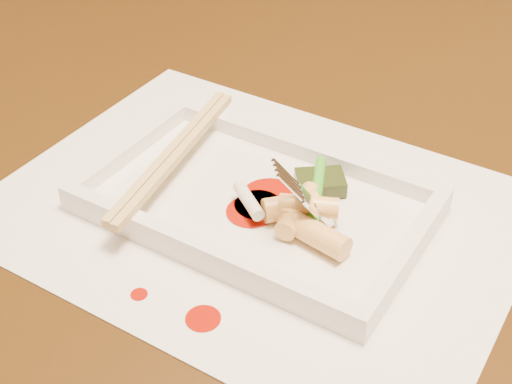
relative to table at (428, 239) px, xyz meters
The scene contains 23 objects.
table is the anchor object (origin of this frame).
placemat 0.21m from the table, 122.23° to the right, with size 0.40×0.30×0.00m, color white.
sauce_splatter_a 0.30m from the table, 104.18° to the right, with size 0.02×0.02×0.00m, color #A11304.
sauce_splatter_b 0.32m from the table, 113.22° to the right, with size 0.01×0.01×0.00m, color #A11304.
plate_base 0.21m from the table, 122.23° to the right, with size 0.26×0.16×0.01m, color white.
plate_rim_far 0.17m from the table, 140.12° to the right, with size 0.26×0.01×0.01m, color white.
plate_rim_near 0.28m from the table, 113.17° to the right, with size 0.26×0.01×0.01m, color white.
plate_rim_left 0.30m from the table, 144.91° to the right, with size 0.01×0.14×0.01m, color white.
plate_rim_right 0.20m from the table, 80.76° to the right, with size 0.01×0.14×0.01m, color white.
veg_piece 0.18m from the table, 118.65° to the right, with size 0.04×0.03×0.01m, color black.
scallion_white 0.23m from the table, 119.55° to the right, with size 0.01×0.01×0.04m, color #EAEACC.
scallion_green 0.19m from the table, 112.53° to the right, with size 0.01×0.01×0.09m, color green.
chopstick_a 0.27m from the table, 139.11° to the right, with size 0.01×0.20×0.01m, color tan.
chopstick_b 0.27m from the table, 137.82° to the right, with size 0.01×0.20×0.01m, color tan.
fork 0.23m from the table, 101.67° to the right, with size 0.09×0.10×0.14m, color silver, non-canonical shape.
sauce_blob_0 0.20m from the table, 122.67° to the right, with size 0.05×0.05×0.00m, color #A11304.
sauce_blob_1 0.22m from the table, 120.73° to the right, with size 0.04×0.04×0.00m, color #A11304.
sauce_blob_2 0.22m from the table, 119.41° to the right, with size 0.04×0.04×0.00m, color #A11304.
rice_cake_0 0.21m from the table, 112.04° to the right, with size 0.02×0.02×0.04m, color #FBD375.
rice_cake_1 0.21m from the table, 109.38° to the right, with size 0.02×0.02×0.04m, color #FBD375.
rice_cake_2 0.21m from the table, 108.27° to the right, with size 0.02×0.02×0.04m, color #FBD375.
rice_cake_3 0.22m from the table, 100.57° to the right, with size 0.02×0.02×0.05m, color #FBD375.
rice_cake_4 0.21m from the table, 112.79° to the right, with size 0.02×0.02×0.04m, color #FBD375.
Camera 1 is at (0.13, -0.53, 1.11)m, focal length 50.00 mm.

